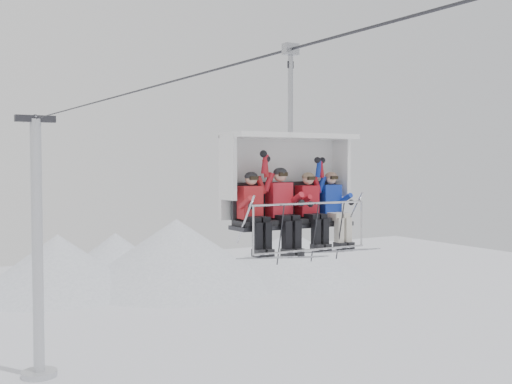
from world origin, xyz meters
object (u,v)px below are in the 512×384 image
skier_center_right (310,207)px  lift_tower_right (38,266)px  chairlift_carrier (286,180)px  skier_center_left (282,206)px  skier_far_left (253,209)px  skier_far_right (333,206)px

skier_center_right → lift_tower_right: bearing=90.9°
chairlift_carrier → skier_center_left: (-0.30, -0.31, -0.49)m
chairlift_carrier → skier_center_right: 0.72m
chairlift_carrier → skier_center_right: chairlift_carrier is taller
skier_far_left → chairlift_carrier: bearing=18.3°
chairlift_carrier → skier_center_left: bearing=-134.3°
lift_tower_right → skier_center_right: lift_tower_right is taller
lift_tower_right → chairlift_carrier: 23.71m
skier_center_left → skier_far_right: skier_center_left is taller
chairlift_carrier → skier_far_left: chairlift_carrier is taller
lift_tower_right → skier_far_left: lift_tower_right is taller
lift_tower_right → skier_far_left: bearing=-92.3°
skier_far_left → skier_far_right: 1.88m
skier_center_left → skier_center_right: (0.66, -0.01, -0.04)m
chairlift_carrier → skier_far_left: (-0.95, -0.31, -0.53)m
chairlift_carrier → lift_tower_right: bearing=90.0°
lift_tower_right → skier_center_left: bearing=-90.7°
skier_center_right → skier_center_left: bearing=179.1°
skier_far_left → skier_center_left: size_ratio=0.95×
lift_tower_right → skier_center_right: size_ratio=7.99×
skier_far_right → lift_tower_right: bearing=92.3°
skier_center_left → skier_center_right: size_ratio=1.06×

